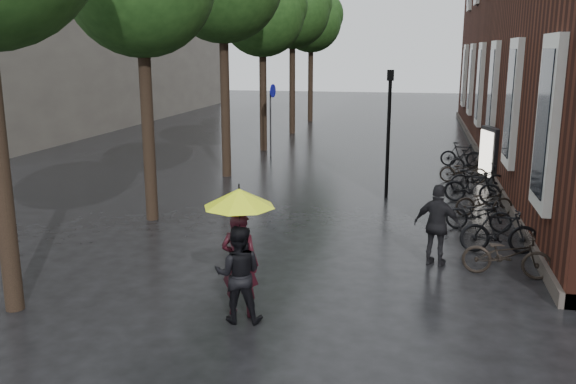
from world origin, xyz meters
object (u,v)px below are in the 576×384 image
(person_burgundy, at_px, (240,264))
(person_black, at_px, (238,274))
(pedestrian_walking, at_px, (438,225))
(lamp_post, at_px, (389,121))
(parked_bicycles, at_px, (478,191))
(ad_lightbox, at_px, (490,155))

(person_burgundy, distance_m, person_black, 0.26)
(person_burgundy, relative_size, person_black, 1.11)
(pedestrian_walking, distance_m, lamp_post, 6.35)
(pedestrian_walking, height_order, parked_bicycles, pedestrian_walking)
(lamp_post, bearing_deg, pedestrian_walking, -77.14)
(pedestrian_walking, distance_m, ad_lightbox, 9.31)
(person_black, bearing_deg, person_burgundy, -89.42)
(person_burgundy, height_order, lamp_post, lamp_post)
(person_burgundy, bearing_deg, person_black, 106.80)
(person_burgundy, distance_m, ad_lightbox, 13.47)
(person_black, distance_m, pedestrian_walking, 4.83)
(person_black, relative_size, parked_bicycles, 0.13)
(ad_lightbox, distance_m, lamp_post, 4.77)
(parked_bicycles, xyz_separation_m, ad_lightbox, (0.68, 3.72, 0.49))
(parked_bicycles, height_order, lamp_post, lamp_post)
(person_black, distance_m, lamp_post, 9.85)
(person_black, height_order, ad_lightbox, ad_lightbox)
(person_black, height_order, lamp_post, lamp_post)
(person_black, xyz_separation_m, pedestrian_walking, (3.32, 3.51, 0.04))
(person_burgundy, xyz_separation_m, person_black, (0.04, -0.24, -0.09))
(pedestrian_walking, relative_size, ad_lightbox, 0.93)
(ad_lightbox, bearing_deg, pedestrian_walking, -118.58)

